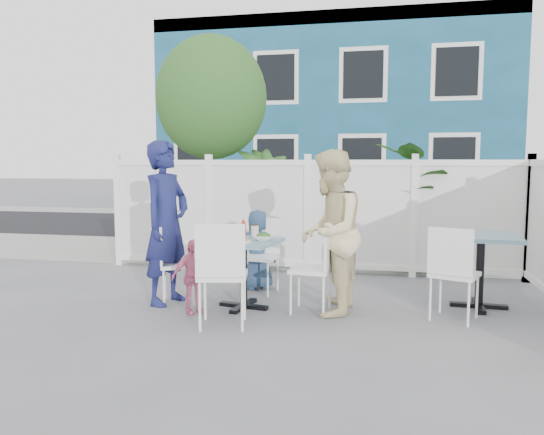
% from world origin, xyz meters
% --- Properties ---
extents(ground, '(80.00, 80.00, 0.00)m').
position_xyz_m(ground, '(0.00, 0.00, 0.00)').
color(ground, slate).
extents(near_sidewalk, '(24.00, 2.60, 0.01)m').
position_xyz_m(near_sidewalk, '(0.00, 3.80, 0.01)').
color(near_sidewalk, gray).
rests_on(near_sidewalk, ground).
extents(street, '(24.00, 5.00, 0.01)m').
position_xyz_m(street, '(0.00, 7.50, 0.00)').
color(street, black).
rests_on(street, ground).
extents(far_sidewalk, '(24.00, 1.60, 0.01)m').
position_xyz_m(far_sidewalk, '(0.00, 10.60, 0.01)').
color(far_sidewalk, gray).
rests_on(far_sidewalk, ground).
extents(building, '(11.00, 6.00, 6.00)m').
position_xyz_m(building, '(-0.50, 14.00, 3.00)').
color(building, navy).
rests_on(building, ground).
extents(fence_back, '(5.86, 0.08, 1.60)m').
position_xyz_m(fence_back, '(0.10, 2.40, 0.78)').
color(fence_back, white).
rests_on(fence_back, ground).
extents(tree, '(1.80, 1.62, 3.59)m').
position_xyz_m(tree, '(-1.60, 3.30, 2.59)').
color(tree, '#382316').
rests_on(tree, ground).
extents(utility_cabinet, '(0.69, 0.51, 1.23)m').
position_xyz_m(utility_cabinet, '(-2.81, 4.00, 0.62)').
color(utility_cabinet, gold).
rests_on(utility_cabinet, ground).
extents(potted_shrub_a, '(1.39, 1.39, 1.78)m').
position_xyz_m(potted_shrub_a, '(-0.70, 3.10, 0.89)').
color(potted_shrub_a, '#294E1D').
rests_on(potted_shrub_a, ground).
extents(potted_shrub_b, '(2.07, 2.15, 1.83)m').
position_xyz_m(potted_shrub_b, '(1.67, 3.00, 0.92)').
color(potted_shrub_b, '#294E1D').
rests_on(potted_shrub_b, ground).
extents(main_table, '(0.81, 0.81, 0.74)m').
position_xyz_m(main_table, '(-0.32, 0.45, 0.57)').
color(main_table, teal).
rests_on(main_table, ground).
extents(spare_table, '(0.79, 0.79, 0.80)m').
position_xyz_m(spare_table, '(2.18, 0.97, 0.62)').
color(spare_table, teal).
rests_on(spare_table, ground).
extents(chair_left, '(0.50, 0.51, 0.88)m').
position_xyz_m(chair_left, '(-1.15, 0.49, 0.51)').
color(chair_left, white).
rests_on(chair_left, ground).
extents(chair_right, '(0.44, 0.45, 0.93)m').
position_xyz_m(chair_right, '(0.49, 0.43, 0.54)').
color(chair_right, white).
rests_on(chair_right, ground).
extents(chair_back, '(0.46, 0.45, 0.89)m').
position_xyz_m(chair_back, '(-0.29, 1.20, 0.52)').
color(chair_back, white).
rests_on(chair_back, ground).
extents(chair_near, '(0.54, 0.52, 1.01)m').
position_xyz_m(chair_near, '(-0.33, -0.28, 0.59)').
color(chair_near, white).
rests_on(chair_near, ground).
extents(chair_spare, '(0.55, 0.54, 0.94)m').
position_xyz_m(chair_spare, '(1.82, 0.38, 0.55)').
color(chair_spare, white).
rests_on(chair_spare, ground).
extents(man, '(0.59, 0.75, 1.80)m').
position_xyz_m(man, '(-1.20, 0.47, 0.90)').
color(man, '#171B4B').
rests_on(man, ground).
extents(woman, '(0.69, 0.86, 1.70)m').
position_xyz_m(woman, '(0.61, 0.43, 0.85)').
color(woman, gold).
rests_on(woman, ground).
extents(boy, '(0.57, 0.48, 0.99)m').
position_xyz_m(boy, '(-0.36, 1.32, 0.49)').
color(boy, navy).
rests_on(boy, ground).
extents(toddler, '(0.46, 0.45, 0.78)m').
position_xyz_m(toddler, '(-0.78, 0.14, 0.39)').
color(toddler, '#DD6893').
rests_on(toddler, ground).
extents(plate_main, '(0.24, 0.24, 0.01)m').
position_xyz_m(plate_main, '(-0.31, 0.28, 0.75)').
color(plate_main, white).
rests_on(plate_main, main_table).
extents(plate_side, '(0.23, 0.23, 0.02)m').
position_xyz_m(plate_side, '(-0.50, 0.52, 0.75)').
color(plate_side, white).
rests_on(plate_side, main_table).
extents(salad_bowl, '(0.22, 0.22, 0.05)m').
position_xyz_m(salad_bowl, '(-0.09, 0.46, 0.77)').
color(salad_bowl, white).
rests_on(salad_bowl, main_table).
extents(coffee_cup_a, '(0.08, 0.08, 0.12)m').
position_xyz_m(coffee_cup_a, '(-0.52, 0.41, 0.80)').
color(coffee_cup_a, beige).
rests_on(coffee_cup_a, main_table).
extents(coffee_cup_b, '(0.09, 0.09, 0.13)m').
position_xyz_m(coffee_cup_b, '(-0.25, 0.69, 0.81)').
color(coffee_cup_b, beige).
rests_on(coffee_cup_b, main_table).
extents(ketchup_bottle, '(0.05, 0.05, 0.17)m').
position_xyz_m(ketchup_bottle, '(-0.33, 0.49, 0.83)').
color(ketchup_bottle, '#B7190A').
rests_on(ketchup_bottle, main_table).
extents(salt_shaker, '(0.03, 0.03, 0.08)m').
position_xyz_m(salt_shaker, '(-0.40, 0.71, 0.78)').
color(salt_shaker, white).
rests_on(salt_shaker, main_table).
extents(pepper_shaker, '(0.03, 0.03, 0.07)m').
position_xyz_m(pepper_shaker, '(-0.36, 0.69, 0.78)').
color(pepper_shaker, black).
rests_on(pepper_shaker, main_table).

